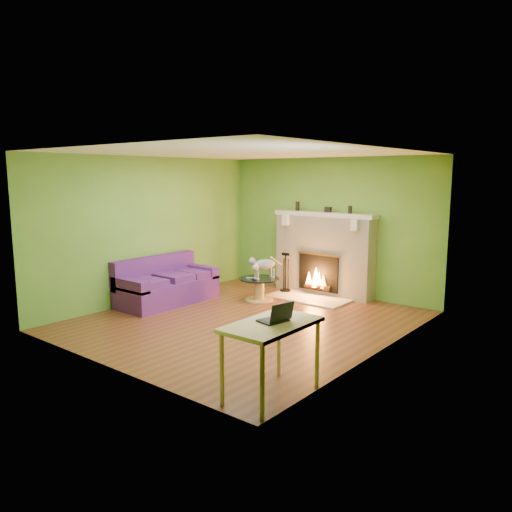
{
  "coord_description": "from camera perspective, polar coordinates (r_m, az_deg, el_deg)",
  "views": [
    {
      "loc": [
        4.9,
        -5.81,
        2.26
      ],
      "look_at": [
        -0.11,
        0.4,
        0.97
      ],
      "focal_mm": 35.0,
      "sensor_mm": 36.0,
      "label": 1
    }
  ],
  "objects": [
    {
      "name": "ceiling",
      "position": [
        7.61,
        -1.25,
        11.73
      ],
      "size": [
        5.0,
        5.0,
        0.0
      ],
      "primitive_type": "plane",
      "rotation": [
        3.14,
        0.0,
        0.0
      ],
      "color": "white",
      "rests_on": "wall_back"
    },
    {
      "name": "mantel",
      "position": [
        9.5,
        7.77,
        4.74
      ],
      "size": [
        2.1,
        0.28,
        0.08
      ],
      "primitive_type": "cube",
      "color": "beige",
      "rests_on": "fireplace"
    },
    {
      "name": "mantel_vase_right",
      "position": [
        9.25,
        10.7,
        5.23
      ],
      "size": [
        0.07,
        0.07,
        0.14
      ],
      "primitive_type": "cylinder",
      "color": "black",
      "rests_on": "mantel"
    },
    {
      "name": "mantel_box",
      "position": [
        9.48,
        8.25,
        5.26
      ],
      "size": [
        0.12,
        0.08,
        0.1
      ],
      "primitive_type": "cube",
      "color": "black",
      "rests_on": "mantel"
    },
    {
      "name": "fireplace",
      "position": [
        9.6,
        7.74,
        0.17
      ],
      "size": [
        2.1,
        0.46,
        1.58
      ],
      "color": "beige",
      "rests_on": "floor"
    },
    {
      "name": "mantel_vase_left",
      "position": [
        9.85,
        4.76,
        5.7
      ],
      "size": [
        0.08,
        0.08,
        0.18
      ],
      "primitive_type": "cylinder",
      "color": "black",
      "rests_on": "mantel"
    },
    {
      "name": "floor",
      "position": [
        7.93,
        -1.19,
        -7.4
      ],
      "size": [
        5.0,
        5.0,
        0.0
      ],
      "primitive_type": "plane",
      "color": "#572A19",
      "rests_on": "ground"
    },
    {
      "name": "remote_black",
      "position": [
        8.94,
        -0.24,
        -2.7
      ],
      "size": [
        0.16,
        0.12,
        0.02
      ],
      "primitive_type": "cube",
      "rotation": [
        0.0,
        0.0,
        -0.58
      ],
      "color": "black",
      "rests_on": "coffee_table"
    },
    {
      "name": "fire_tools",
      "position": [
        9.71,
        3.39,
        -1.83
      ],
      "size": [
        0.2,
        0.2,
        0.76
      ],
      "primitive_type": null,
      "color": "black",
      "rests_on": "hearth"
    },
    {
      "name": "desk",
      "position": [
        5.14,
        1.8,
        -8.64
      ],
      "size": [
        0.61,
        1.06,
        0.78
      ],
      "color": "#D8B474",
      "rests_on": "floor"
    },
    {
      "name": "cat",
      "position": [
        9.04,
        0.97,
        -1.27
      ],
      "size": [
        0.45,
        0.71,
        0.42
      ],
      "primitive_type": null,
      "rotation": [
        0.0,
        0.0,
        -0.34
      ],
      "color": "slate",
      "rests_on": "coffee_table"
    },
    {
      "name": "coffee_table",
      "position": [
        9.12,
        0.38,
        -3.63
      ],
      "size": [
        0.73,
        0.73,
        0.41
      ],
      "color": "#D8B474",
      "rests_on": "floor"
    },
    {
      "name": "wall_right",
      "position": [
        6.46,
        14.23,
        0.33
      ],
      "size": [
        0.0,
        5.0,
        5.0
      ],
      "primitive_type": "plane",
      "rotation": [
        1.57,
        0.0,
        -1.57
      ],
      "color": "#4B822A",
      "rests_on": "floor"
    },
    {
      "name": "sofa",
      "position": [
        9.11,
        -10.26,
        -3.3
      ],
      "size": [
        0.86,
        1.82,
        0.82
      ],
      "color": "#4D1B68",
      "rests_on": "floor"
    },
    {
      "name": "hearth",
      "position": [
        9.32,
        5.99,
        -4.81
      ],
      "size": [
        1.5,
        0.75,
        0.03
      ],
      "primitive_type": "cube",
      "color": "beige",
      "rests_on": "floor"
    },
    {
      "name": "wall_left",
      "position": [
        9.26,
        -11.93,
        3.02
      ],
      "size": [
        0.0,
        5.0,
        5.0
      ],
      "primitive_type": "plane",
      "rotation": [
        1.57,
        0.0,
        1.57
      ],
      "color": "#4B822A",
      "rests_on": "floor"
    },
    {
      "name": "window_frame",
      "position": [
        5.63,
        10.38,
        1.76
      ],
      "size": [
        0.0,
        1.2,
        1.2
      ],
      "primitive_type": "plane",
      "rotation": [
        1.57,
        0.0,
        -1.57
      ],
      "color": "silver",
      "rests_on": "wall_right"
    },
    {
      "name": "window_pane",
      "position": [
        5.63,
        10.31,
        1.77
      ],
      "size": [
        0.0,
        1.06,
        1.06
      ],
      "primitive_type": "plane",
      "rotation": [
        1.57,
        0.0,
        -1.57
      ],
      "color": "white",
      "rests_on": "wall_right"
    },
    {
      "name": "remote_silver",
      "position": [
        9.06,
        -0.59,
        -2.53
      ],
      "size": [
        0.17,
        0.11,
        0.02
      ],
      "primitive_type": "cube",
      "rotation": [
        0.0,
        0.0,
        0.42
      ],
      "color": "gray",
      "rests_on": "coffee_table"
    },
    {
      "name": "wall_front",
      "position": [
        5.99,
        -16.83,
        -0.45
      ],
      "size": [
        5.0,
        0.0,
        5.0
      ],
      "primitive_type": "plane",
      "rotation": [
        -1.57,
        0.0,
        0.0
      ],
      "color": "#4B822A",
      "rests_on": "floor"
    },
    {
      "name": "laptop",
      "position": [
        5.14,
        1.97,
        -6.29
      ],
      "size": [
        0.31,
        0.34,
        0.22
      ],
      "primitive_type": null,
      "rotation": [
        0.0,
        0.0,
        -0.23
      ],
      "color": "black",
      "rests_on": "desk"
    },
    {
      "name": "wall_back",
      "position": [
        9.69,
        8.37,
        3.39
      ],
      "size": [
        5.0,
        0.0,
        5.0
      ],
      "primitive_type": "plane",
      "rotation": [
        1.57,
        0.0,
        0.0
      ],
      "color": "#4B822A",
      "rests_on": "floor"
    }
  ]
}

